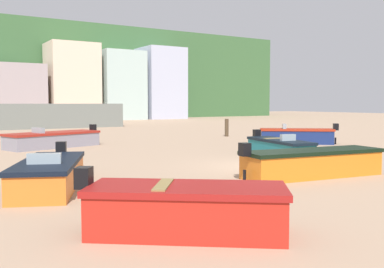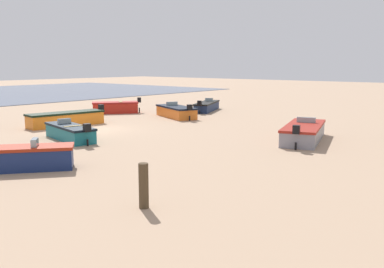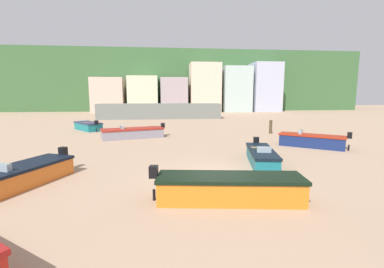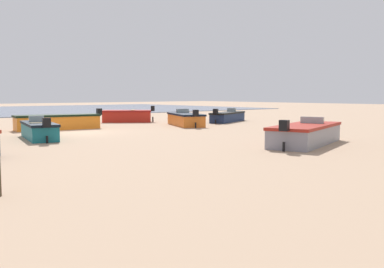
{
  "view_description": "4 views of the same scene",
  "coord_description": "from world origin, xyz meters",
  "views": [
    {
      "loc": [
        -10.98,
        -12.73,
        2.43
      ],
      "look_at": [
        -0.27,
        4.57,
        0.98
      ],
      "focal_mm": 41.13,
      "sensor_mm": 36.0,
      "label": 1
    },
    {
      "loc": [
        15.64,
        21.18,
        3.93
      ],
      "look_at": [
        0.09,
        8.08,
        0.62
      ],
      "focal_mm": 40.31,
      "sensor_mm": 36.0,
      "label": 2
    },
    {
      "loc": [
        -2.28,
        -11.04,
        3.56
      ],
      "look_at": [
        -0.36,
        6.79,
        0.95
      ],
      "focal_mm": 24.73,
      "sensor_mm": 36.0,
      "label": 3
    },
    {
      "loc": [
        10.24,
        22.05,
        2.08
      ],
      "look_at": [
        -1.22,
        8.42,
        0.44
      ],
      "focal_mm": 40.31,
      "sensor_mm": 36.0,
      "label": 4
    }
  ],
  "objects": [
    {
      "name": "boat_teal_7",
      "position": [
        2.78,
        2.0,
        0.4
      ],
      "size": [
        2.05,
        4.42,
        1.09
      ],
      "rotation": [
        0.0,
        0.0,
        2.93
      ],
      "color": "#176875",
      "rests_on": "ground"
    },
    {
      "name": "ground_plane",
      "position": [
        0.0,
        0.0,
        0.0
      ],
      "size": [
        160.0,
        160.0,
        0.0
      ],
      "primitive_type": "plane",
      "color": "tan"
    },
    {
      "name": "boat_orange_4",
      "position": [
        -0.11,
        -2.65,
        0.45
      ],
      "size": [
        5.24,
        1.99,
        1.21
      ],
      "rotation": [
        0.0,
        0.0,
        4.58
      ],
      "color": "orange",
      "rests_on": "ground"
    },
    {
      "name": "boat_grey_5",
      "position": [
        -4.9,
        11.43,
        0.43
      ],
      "size": [
        5.4,
        3.23,
        1.16
      ],
      "rotation": [
        0.0,
        0.0,
        1.89
      ],
      "color": "gray",
      "rests_on": "ground"
    },
    {
      "name": "boat_navy_2",
      "position": [
        -12.93,
        -1.27,
        0.39
      ],
      "size": [
        4.86,
        3.07,
        1.07
      ],
      "rotation": [
        0.0,
        0.0,
        2.0
      ],
      "color": "navy",
      "rests_on": "ground"
    },
    {
      "name": "boat_orange_6",
      "position": [
        -7.96,
        -0.26,
        0.42
      ],
      "size": [
        3.09,
        4.57,
        1.14
      ],
      "rotation": [
        0.0,
        0.0,
        2.74
      ],
      "color": "orange",
      "rests_on": "ground"
    },
    {
      "name": "boat_navy_0",
      "position": [
        7.91,
        6.02,
        0.46
      ],
      "size": [
        4.08,
        3.54,
        1.21
      ],
      "rotation": [
        0.0,
        0.0,
        0.91
      ],
      "color": "navy",
      "rests_on": "ground"
    },
    {
      "name": "mooring_post_near_water",
      "position": [
        7.76,
        12.81,
        0.63
      ],
      "size": [
        0.27,
        0.27,
        1.26
      ],
      "primitive_type": "cylinder",
      "color": "#473726",
      "rests_on": "ground"
    },
    {
      "name": "boat_red_8",
      "position": [
        -6.88,
        -5.91,
        0.46
      ],
      "size": [
        3.77,
        3.34,
        1.23
      ],
      "rotation": [
        0.0,
        0.0,
        4.07
      ],
      "color": "red",
      "rests_on": "ground"
    }
  ]
}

